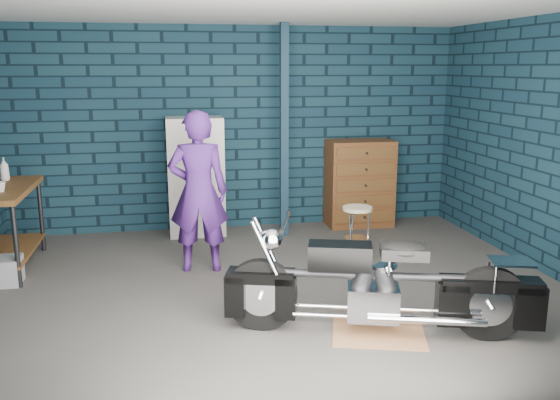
# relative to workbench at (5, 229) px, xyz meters

# --- Properties ---
(ground) EXTENTS (6.00, 6.00, 0.00)m
(ground) POSITION_rel_workbench_xyz_m (2.68, -1.20, -0.46)
(ground) COLOR #43413F
(ground) RESTS_ON ground
(room_walls) EXTENTS (6.02, 5.01, 2.71)m
(room_walls) POSITION_rel_workbench_xyz_m (2.68, -0.65, 1.45)
(room_walls) COLOR #102837
(room_walls) RESTS_ON ground
(support_post) EXTENTS (0.10, 0.10, 2.70)m
(support_post) POSITION_rel_workbench_xyz_m (3.23, 0.75, 0.90)
(support_post) COLOR #112737
(support_post) RESTS_ON ground
(workbench) EXTENTS (0.60, 1.40, 0.91)m
(workbench) POSITION_rel_workbench_xyz_m (0.00, 0.00, 0.00)
(workbench) COLOR brown
(workbench) RESTS_ON ground
(drip_mat) EXTENTS (0.89, 0.76, 0.01)m
(drip_mat) POSITION_rel_workbench_xyz_m (3.42, -2.32, -0.45)
(drip_mat) COLOR #9A6943
(drip_mat) RESTS_ON ground
(motorcycle) EXTENTS (2.27, 1.20, 0.96)m
(motorcycle) POSITION_rel_workbench_xyz_m (3.42, -2.32, 0.03)
(motorcycle) COLOR black
(motorcycle) RESTS_ON ground
(person) EXTENTS (0.67, 0.48, 1.74)m
(person) POSITION_rel_workbench_xyz_m (2.07, -0.43, 0.41)
(person) COLOR #491F76
(person) RESTS_ON ground
(locker) EXTENTS (0.72, 0.51, 1.54)m
(locker) POSITION_rel_workbench_xyz_m (2.11, 1.03, 0.31)
(locker) COLOR beige
(locker) RESTS_ON ground
(tool_chest) EXTENTS (0.89, 0.49, 1.19)m
(tool_chest) POSITION_rel_workbench_xyz_m (4.35, 1.03, 0.14)
(tool_chest) COLOR brown
(tool_chest) RESTS_ON ground
(shop_stool) EXTENTS (0.43, 0.43, 0.61)m
(shop_stool) POSITION_rel_workbench_xyz_m (3.86, -0.39, -0.15)
(shop_stool) COLOR beige
(shop_stool) RESTS_ON ground
(cup_b) EXTENTS (0.11, 0.11, 0.10)m
(cup_b) POSITION_rel_workbench_xyz_m (0.06, -0.25, 0.51)
(cup_b) COLOR beige
(cup_b) RESTS_ON workbench
(bottle) EXTENTS (0.12, 0.12, 0.26)m
(bottle) POSITION_rel_workbench_xyz_m (-0.05, 0.40, 0.59)
(bottle) COLOR gray
(bottle) RESTS_ON workbench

